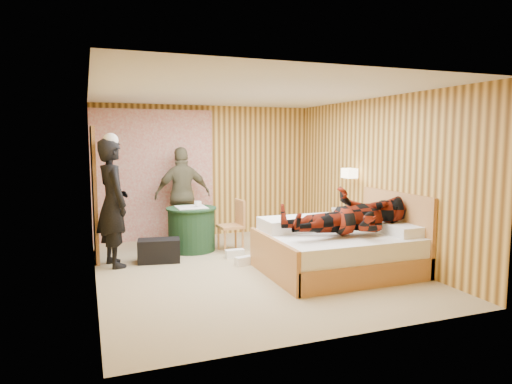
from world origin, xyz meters
name	(u,v)px	position (x,y,z in m)	size (l,w,h in m)	color
floor	(250,268)	(0.00, 0.00, 0.00)	(4.20, 5.00, 0.01)	tan
ceiling	(249,93)	(0.00, 0.00, 2.50)	(4.20, 5.00, 0.01)	silver
wall_back	(206,171)	(0.00, 2.50, 1.25)	(4.20, 0.02, 2.50)	#F4C45D
wall_left	(92,188)	(-2.10, 0.00, 1.25)	(0.02, 5.00, 2.50)	#F4C45D
wall_right	(375,178)	(2.10, 0.00, 1.25)	(0.02, 5.00, 2.50)	#F4C45D
curtain	(154,175)	(-1.00, 2.43, 1.20)	(2.20, 0.08, 2.40)	beige
doorway	(94,193)	(-2.06, 1.40, 1.02)	(0.06, 0.90, 2.05)	black
wall_lamp	(350,173)	(1.92, 0.45, 1.30)	(0.26, 0.24, 0.16)	gold
bed	(339,249)	(1.12, -0.58, 0.32)	(2.02, 1.59, 1.09)	tan
nightstand	(337,230)	(1.88, 0.73, 0.30)	(0.44, 0.60, 0.57)	tan
round_table	(192,229)	(-0.55, 1.35, 0.37)	(0.83, 0.83, 0.74)	#1C3D22
chair_far	(184,213)	(-0.54, 2.01, 0.54)	(0.44, 0.44, 0.93)	tan
chair_near	(235,221)	(0.13, 1.10, 0.50)	(0.41, 0.41, 0.85)	tan
duffel_bag	(159,251)	(-1.18, 0.80, 0.18)	(0.62, 0.33, 0.35)	black
sneaker_left	(235,254)	(-0.02, 0.63, 0.07)	(0.30, 0.12, 0.13)	white
sneaker_right	(244,261)	(-0.02, 0.19, 0.06)	(0.28, 0.11, 0.12)	white
woman_standing	(113,203)	(-1.82, 0.83, 0.93)	(0.68, 0.45, 1.87)	black
man_at_table	(183,195)	(-0.55, 2.05, 0.86)	(1.01, 0.42, 1.72)	brown
man_on_bed	(350,205)	(1.15, -0.81, 0.98)	(1.77, 0.67, 0.86)	maroon
book_lower	(339,214)	(1.88, 0.68, 0.58)	(0.17, 0.22, 0.02)	white
book_upper	(339,213)	(1.88, 0.68, 0.60)	(0.16, 0.22, 0.02)	white
cup_nightstand	(334,210)	(1.88, 0.86, 0.62)	(0.10, 0.10, 0.09)	white
cup_table	(198,204)	(-0.45, 1.30, 0.79)	(0.12, 0.12, 0.10)	white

